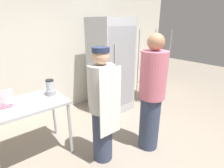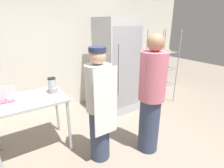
% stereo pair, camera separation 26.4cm
% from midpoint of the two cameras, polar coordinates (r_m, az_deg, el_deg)
% --- Properties ---
extents(ground_plane, '(14.00, 14.00, 0.00)m').
position_cam_midpoint_polar(ground_plane, '(2.73, 13.57, -25.03)').
color(ground_plane, gray).
extents(back_wall, '(6.40, 0.12, 2.93)m').
position_cam_midpoint_polar(back_wall, '(4.01, -11.13, 13.06)').
color(back_wall, silver).
rests_on(back_wall, ground_plane).
extents(refrigerator, '(0.76, 0.79, 1.98)m').
position_cam_midpoint_polar(refrigerator, '(3.77, 3.49, 5.72)').
color(refrigerator, '#ADAFB5').
rests_on(refrigerator, ground_plane).
extents(baking_rack, '(0.61, 0.47, 1.74)m').
position_cam_midpoint_polar(baking_rack, '(4.36, 17.49, 4.99)').
color(baking_rack, '#93969B').
rests_on(baking_rack, ground_plane).
extents(prep_counter, '(1.01, 0.69, 0.87)m').
position_cam_midpoint_polar(prep_counter, '(2.74, -23.15, -6.65)').
color(prep_counter, '#ADAFB5').
rests_on(prep_counter, ground_plane).
extents(donut_box, '(0.30, 0.19, 0.23)m').
position_cam_midpoint_polar(donut_box, '(2.61, -29.11, -5.22)').
color(donut_box, silver).
rests_on(donut_box, prep_counter).
extents(blender_pitcher, '(0.15, 0.15, 0.24)m').
position_cam_midpoint_polar(blender_pitcher, '(2.78, -16.37, -0.66)').
color(blender_pitcher, '#99999E').
rests_on(blender_pitcher, prep_counter).
extents(person_baker, '(0.34, 0.36, 1.62)m').
position_cam_midpoint_polar(person_baker, '(2.34, -1.02, -7.16)').
color(person_baker, '#333D56').
rests_on(person_baker, ground_plane).
extents(person_customer, '(0.37, 0.37, 1.77)m').
position_cam_midpoint_polar(person_customer, '(2.58, 15.59, -3.89)').
color(person_customer, '#333D56').
rests_on(person_customer, ground_plane).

